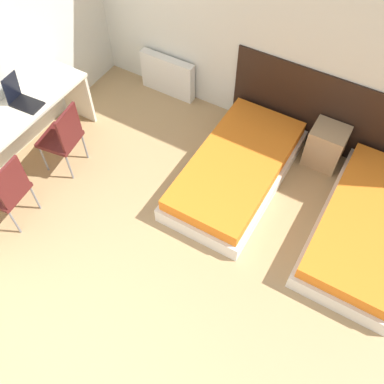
% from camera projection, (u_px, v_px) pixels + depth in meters
% --- Properties ---
extents(wall_back, '(5.77, 0.05, 2.70)m').
position_uv_depth(wall_back, '(278.00, 30.00, 4.56)').
color(wall_back, silver).
rests_on(wall_back, ground_plane).
extents(headboard_panel, '(2.64, 0.03, 1.05)m').
position_uv_depth(headboard_panel, '(338.00, 119.00, 4.93)').
color(headboard_panel, black).
rests_on(headboard_panel, ground_plane).
extents(bed_near_window, '(0.99, 1.94, 0.36)m').
position_uv_depth(bed_near_window, '(236.00, 170.00, 4.93)').
color(bed_near_window, silver).
rests_on(bed_near_window, ground_plane).
extents(bed_near_door, '(0.99, 1.94, 0.36)m').
position_uv_depth(bed_near_door, '(368.00, 227.00, 4.47)').
color(bed_near_door, silver).
rests_on(bed_near_door, ground_plane).
extents(nightstand, '(0.41, 0.37, 0.53)m').
position_uv_depth(nightstand, '(326.00, 146.00, 5.03)').
color(nightstand, tan).
rests_on(nightstand, ground_plane).
extents(radiator, '(0.78, 0.12, 0.56)m').
position_uv_depth(radiator, '(168.00, 76.00, 5.77)').
color(radiator, silver).
rests_on(radiator, ground_plane).
extents(desk, '(0.53, 2.40, 0.77)m').
position_uv_depth(desk, '(1.00, 139.00, 4.62)').
color(desk, beige).
rests_on(desk, ground_plane).
extents(chair_near_laptop, '(0.46, 0.46, 0.90)m').
position_uv_depth(chair_near_laptop, '(63.00, 136.00, 4.80)').
color(chair_near_laptop, '#511919').
rests_on(chair_near_laptop, ground_plane).
extents(chair_near_notebook, '(0.44, 0.44, 0.90)m').
position_uv_depth(chair_near_notebook, '(7.00, 189.00, 4.35)').
color(chair_near_notebook, '#511919').
rests_on(chair_near_notebook, ground_plane).
extents(laptop, '(0.36, 0.24, 0.35)m').
position_uv_depth(laptop, '(22.00, 98.00, 4.66)').
color(laptop, black).
rests_on(laptop, desk).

